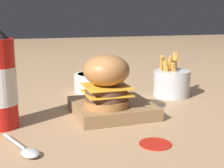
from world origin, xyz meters
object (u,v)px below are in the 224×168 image
at_px(serving_board, 112,108).
at_px(burger, 106,80).
at_px(spoon, 27,150).
at_px(side_bowl, 93,82).
at_px(fries_basket, 172,83).

bearing_deg(serving_board, burger, -129.31).
bearing_deg(burger, serving_board, 50.69).
relative_size(serving_board, burger, 1.54).
height_order(burger, spoon, burger).
distance_m(serving_board, side_bowl, 0.26).
bearing_deg(serving_board, side_bowl, 86.40).
bearing_deg(side_bowl, spoon, -119.16).
xyz_separation_m(serving_board, side_bowl, (0.02, 0.26, 0.02)).
height_order(serving_board, side_bowl, side_bowl).
distance_m(fries_basket, spoon, 0.57).
xyz_separation_m(serving_board, spoon, (-0.23, -0.18, -0.01)).
relative_size(burger, spoon, 0.94).
xyz_separation_m(fries_basket, side_bowl, (-0.23, 0.14, -0.01)).
bearing_deg(fries_basket, serving_board, -153.82).
distance_m(serving_board, fries_basket, 0.27).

